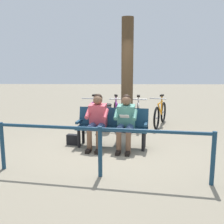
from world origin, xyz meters
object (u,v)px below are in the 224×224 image
Objects in this scene: handbag at (74,140)px; tree_trunk at (127,76)px; bicycle_blue at (160,114)px; bicycle_orange at (93,114)px; person_reading at (126,119)px; person_companion at (97,118)px; litter_bin at (105,117)px; bicycle_silver at (138,115)px; bicycle_red at (116,114)px; bench at (112,124)px.

tree_trunk is at bearing -136.55° from handbag.
bicycle_blue and bicycle_orange have the same top height.
bicycle_blue is at bearing -106.45° from person_reading.
person_companion is 1.58× the size of litter_bin.
person_companion is 4.00× the size of handbag.
bicycle_orange is at bearing -72.87° from person_companion.
person_reading is 0.71× the size of bicycle_silver.
bicycle_red and bicycle_orange have the same top height.
bicycle_orange is (-0.28, -2.03, 0.24)m from handbag.
bench is at bearing -13.75° from bicycle_blue.
bench is 5.52× the size of handbag.
bicycle_blue reaches higher than litter_bin.
person_reading is 1.58× the size of litter_bin.
handbag is 3.09m from bicycle_blue.
handbag is 0.18× the size of bicycle_red.
litter_bin is 0.69m from bicycle_red.
person_reading is 0.39× the size of tree_trunk.
tree_trunk is 1.30m from litter_bin.
bicycle_silver is at bearing 76.37° from bicycle_red.
bicycle_red is 1.00× the size of bicycle_orange.
person_companion is 0.72× the size of bicycle_orange.
person_companion is 0.75× the size of bicycle_blue.
bicycle_orange is at bearing -69.82° from bicycle_blue.
bicycle_blue is (-1.76, -2.20, -0.30)m from person_companion.
bicycle_red is (-0.99, -1.96, 0.24)m from handbag.
bicycle_red is at bearing -116.88° from handbag.
person_companion is at bearing -15.47° from bicycle_red.
person_reading is 1.73m from tree_trunk.
litter_bin is (-0.67, -1.34, 0.26)m from handbag.
person_reading is at bearing 107.89° from litter_bin.
person_companion reaches higher than handbag.
person_reading is at bearing -5.64° from bicycle_blue.
bicycle_orange is (2.05, -0.01, 0.00)m from bicycle_blue.
bicycle_silver is 1.38m from bicycle_orange.
bicycle_orange is at bearing -39.08° from tree_trunk.
bicycle_red is at bearing -91.60° from person_companion.
bicycle_blue is 0.95× the size of bicycle_red.
person_reading is 1.73m from litter_bin.
bicycle_red is (0.21, -2.24, -0.31)m from person_reading.
tree_trunk reaches higher than bicycle_blue.
person_companion is 1.55m from litter_bin.
tree_trunk is at bearing 168.17° from litter_bin.
bench is at bearing -26.93° from person_reading.
litter_bin is at bearing -58.55° from bicycle_silver.
tree_trunk is 1.82× the size of bicycle_red.
person_reading is 1.35m from handbag.
bicycle_blue is 0.95× the size of bicycle_silver.
tree_trunk reaches higher than bicycle_orange.
litter_bin is at bearing 37.47° from bicycle_orange.
tree_trunk reaches higher than litter_bin.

